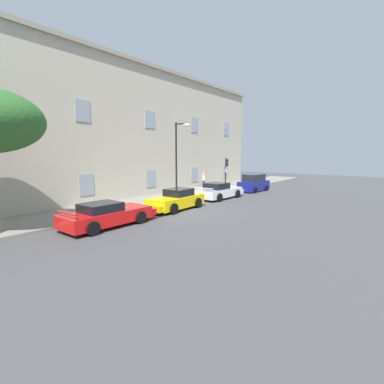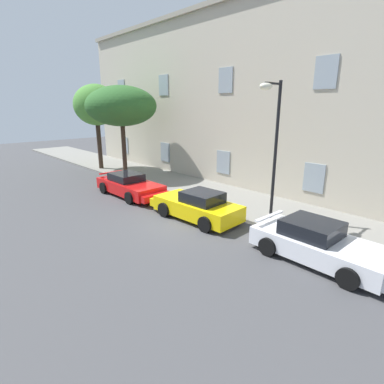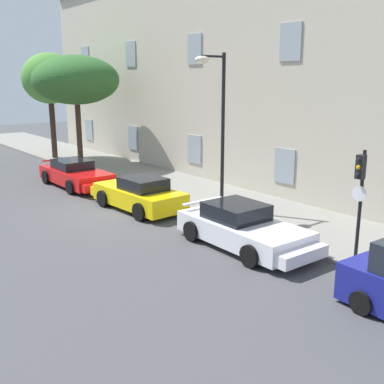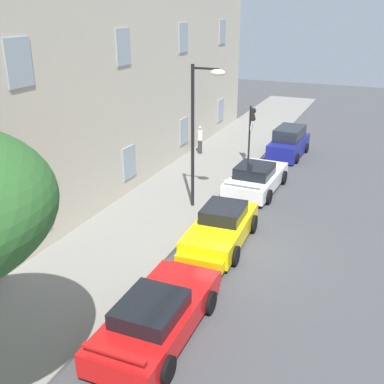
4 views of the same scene
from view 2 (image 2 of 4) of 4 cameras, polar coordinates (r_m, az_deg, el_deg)
ground_plane at (r=14.12m, az=-1.36°, el=-5.50°), size 80.00×80.00×0.00m
sidewalk at (r=16.92m, az=8.98°, el=-1.76°), size 60.00×4.28×0.14m
building_facade at (r=19.42m, az=17.28°, el=16.77°), size 38.71×4.11×11.30m
sportscar_red_lead at (r=18.24m, az=-11.42°, el=1.10°), size 5.11×2.20×1.29m
sportscar_yellow_flank at (r=14.28m, az=0.54°, el=-2.61°), size 4.77×2.21×1.39m
sportscar_white_middle at (r=11.29m, az=23.67°, el=-9.33°), size 4.90×2.31×1.36m
tree_near_kerb at (r=26.10m, az=-17.72°, el=15.38°), size 3.49×3.49×6.73m
tree_midblock at (r=22.78m, az=-13.24°, el=15.56°), size 5.00×5.00×6.46m
street_lamp at (r=13.26m, az=14.93°, el=11.63°), size 0.44×1.42×6.05m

